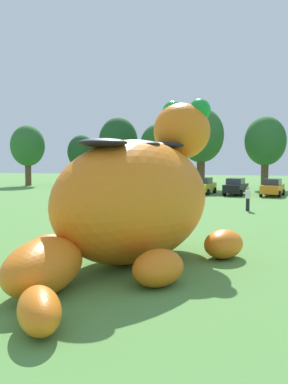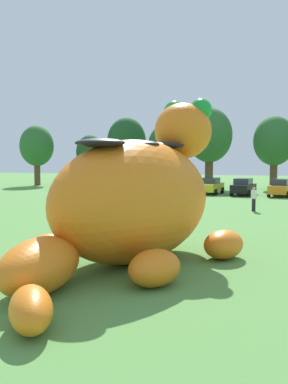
% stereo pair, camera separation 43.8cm
% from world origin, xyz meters
% --- Properties ---
extents(ground_plane, '(160.00, 160.00, 0.00)m').
position_xyz_m(ground_plane, '(0.00, 0.00, 0.00)').
color(ground_plane, '#568E42').
extents(giant_inflatable_creature, '(7.71, 12.46, 6.19)m').
position_xyz_m(giant_inflatable_creature, '(0.55, -0.94, 2.27)').
color(giant_inflatable_creature, orange).
rests_on(giant_inflatable_creature, ground).
extents(car_green, '(2.49, 4.34, 1.72)m').
position_xyz_m(car_green, '(-8.28, 28.90, 0.86)').
color(car_green, '#1E7238').
rests_on(car_green, ground).
extents(car_red, '(2.13, 4.20, 1.72)m').
position_xyz_m(car_red, '(-4.68, 28.56, 0.86)').
color(car_red, red).
rests_on(car_red, ground).
extents(car_yellow, '(2.45, 4.33, 1.72)m').
position_xyz_m(car_yellow, '(-0.62, 28.90, 0.86)').
color(car_yellow, yellow).
rests_on(car_yellow, ground).
extents(car_black, '(2.50, 4.34, 1.72)m').
position_xyz_m(car_black, '(2.70, 28.36, 0.86)').
color(car_black, black).
rests_on(car_black, ground).
extents(car_orange, '(2.54, 4.36, 1.72)m').
position_xyz_m(car_orange, '(6.25, 28.02, 0.86)').
color(car_orange, orange).
rests_on(car_orange, ground).
extents(tree_far_left, '(4.61, 4.61, 8.17)m').
position_xyz_m(tree_far_left, '(-25.43, 36.80, 5.35)').
color(tree_far_left, brown).
rests_on(tree_far_left, ground).
extents(tree_left, '(3.90, 3.90, 6.92)m').
position_xyz_m(tree_left, '(-18.79, 39.70, 4.52)').
color(tree_left, brown).
rests_on(tree_left, ground).
extents(tree_mid_left, '(5.13, 5.13, 9.10)m').
position_xyz_m(tree_mid_left, '(-13.13, 38.75, 5.95)').
color(tree_mid_left, brown).
rests_on(tree_mid_left, ground).
extents(tree_centre_left, '(4.50, 4.50, 7.98)m').
position_xyz_m(tree_centre_left, '(-7.23, 36.64, 5.22)').
color(tree_centre_left, brown).
rests_on(tree_centre_left, ground).
extents(tree_centre, '(5.56, 5.56, 9.88)m').
position_xyz_m(tree_centre, '(-1.96, 37.32, 6.46)').
color(tree_centre, brown).
rests_on(tree_centre, ground).
extents(tree_centre_right, '(4.94, 4.94, 8.76)m').
position_xyz_m(tree_centre_right, '(5.68, 38.30, 5.73)').
color(tree_centre_right, brown).
rests_on(tree_centre_right, ground).
extents(spectator_near_inflatable, '(0.38, 0.26, 1.71)m').
position_xyz_m(spectator_near_inflatable, '(4.13, 15.37, 0.85)').
color(spectator_near_inflatable, black).
rests_on(spectator_near_inflatable, ground).
extents(spectator_mid_field, '(0.38, 0.26, 1.71)m').
position_xyz_m(spectator_mid_field, '(-3.82, 12.61, 0.85)').
color(spectator_mid_field, '#726656').
rests_on(spectator_mid_field, ground).
extents(spectator_wandering, '(0.38, 0.26, 1.71)m').
position_xyz_m(spectator_wandering, '(-4.69, 9.65, 0.85)').
color(spectator_wandering, black).
rests_on(spectator_wandering, ground).
extents(spectator_far_side, '(0.38, 0.26, 1.71)m').
position_xyz_m(spectator_far_side, '(-8.54, 18.44, 0.85)').
color(spectator_far_side, '#726656').
rests_on(spectator_far_side, ground).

